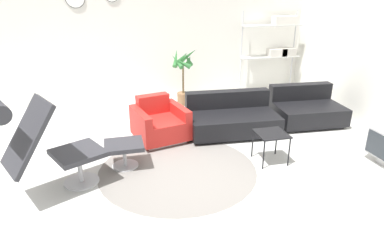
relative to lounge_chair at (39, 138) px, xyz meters
The scene contains 11 objects.
ground_plane 1.87m from the lounge_chair, 13.54° to the left, with size 12.00×12.00×0.00m, color silver.
wall_back 3.95m from the lounge_chair, 64.78° to the left, with size 12.00×0.09×2.80m.
round_rug 1.81m from the lounge_chair, ahead, with size 2.15×2.15×0.01m.
lounge_chair is the anchor object (origin of this frame).
ottoman 1.16m from the lounge_chair, 27.24° to the left, with size 0.52×0.44×0.36m.
armchair_red 2.08m from the lounge_chair, 39.86° to the left, with size 0.94×0.95×0.68m.
couch_low 3.12m from the lounge_chair, 24.85° to the left, with size 1.53×0.96×0.65m.
couch_second 4.52m from the lounge_chair, 18.09° to the left, with size 1.23×0.95×0.65m.
side_table 2.98m from the lounge_chair, ahead, with size 0.42×0.42×0.44m.
potted_plant 3.74m from the lounge_chair, 51.81° to the left, with size 0.59×0.59×1.18m.
shelf_unit 5.62m from the lounge_chair, 35.13° to the left, with size 1.34×0.28×1.86m.
Camera 1 is at (-0.82, -4.23, 2.34)m, focal length 32.00 mm.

